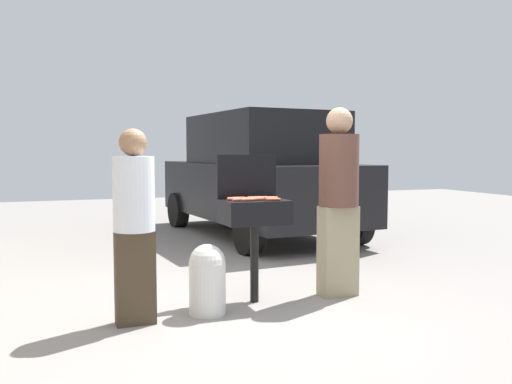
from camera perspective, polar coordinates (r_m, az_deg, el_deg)
name	(u,v)px	position (r m, az deg, el deg)	size (l,w,h in m)	color
ground_plane	(249,309)	(5.05, -0.69, -12.05)	(24.00, 24.00, 0.00)	gray
bbq_grill	(254,216)	(5.11, -0.17, -2.47)	(0.60, 0.44, 0.97)	black
grill_lid_open	(246,176)	(5.29, -1.01, 1.64)	(0.60, 0.05, 0.42)	black
hot_dog_0	(257,199)	(5.03, 0.09, -0.75)	(0.03, 0.03, 0.13)	#C6593D
hot_dog_1	(273,199)	(4.99, 1.82, -0.78)	(0.03, 0.03, 0.13)	#B74C33
hot_dog_2	(260,198)	(5.19, 0.46, -0.59)	(0.03, 0.03, 0.13)	#B74C33
hot_dog_3	(254,198)	(5.20, -0.23, -0.58)	(0.03, 0.03, 0.13)	#AD4228
hot_dog_4	(239,200)	(4.96, -1.79, -0.82)	(0.03, 0.03, 0.13)	#C6593D
hot_dog_5	(238,198)	(5.17, -1.85, -0.60)	(0.03, 0.03, 0.13)	#AD4228
hot_dog_6	(257,198)	(5.11, 0.10, -0.67)	(0.03, 0.03, 0.13)	#AD4228
hot_dog_7	(248,199)	(5.03, -0.82, -0.74)	(0.03, 0.03, 0.13)	#C6593D
hot_dog_8	(271,198)	(5.15, 1.59, -0.63)	(0.03, 0.03, 0.13)	#AD4228
hot_dog_9	(237,199)	(5.04, -2.04, -0.74)	(0.03, 0.03, 0.13)	#B74C33
hot_dog_10	(271,199)	(5.05, 1.59, -0.72)	(0.03, 0.03, 0.13)	#AD4228
hot_dog_11	(246,198)	(5.10, -1.00, -0.67)	(0.03, 0.03, 0.13)	#B74C33
hot_dog_12	(234,198)	(5.10, -2.29, -0.68)	(0.03, 0.03, 0.13)	#B74C33
hot_dog_13	(248,200)	(4.96, -0.82, -0.82)	(0.03, 0.03, 0.13)	#B74C33
hot_dog_14	(234,199)	(5.07, -2.32, -0.71)	(0.03, 0.03, 0.13)	#C6593D
hot_dog_15	(268,198)	(5.17, 1.24, -0.61)	(0.03, 0.03, 0.13)	#B74C33
propane_tank	(207,278)	(4.83, -5.09, -8.90)	(0.32, 0.32, 0.62)	silver
person_left	(134,219)	(4.57, -12.58, -2.75)	(0.34, 0.34, 1.60)	#3F3323
person_right	(339,194)	(5.39, 8.60, -0.25)	(0.39, 0.39, 1.84)	gray
parked_minivan	(259,175)	(9.15, 0.37, 1.83)	(2.38, 4.56, 2.02)	black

